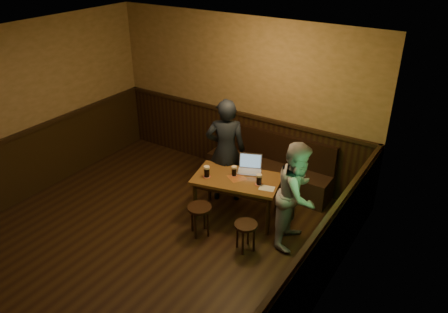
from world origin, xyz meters
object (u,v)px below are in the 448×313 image
person_grey (297,195)px  laptop (250,167)px  pint_left (207,172)px  person_suit (226,151)px  pub_table (237,183)px  pint_mid (234,171)px  pint_right (259,179)px  stool_right (246,229)px  stool_left (200,212)px  bench (269,170)px

person_grey → laptop: bearing=63.6°
pint_left → person_suit: bearing=93.0°
pub_table → pint_mid: 0.19m
pint_right → person_suit: (-0.80, 0.35, 0.10)m
pub_table → pint_left: size_ratio=7.96×
stool_right → person_suit: (-0.95, 0.98, 0.52)m
pint_right → person_suit: 0.88m
pint_left → pint_mid: bearing=37.5°
pint_left → person_grey: 1.41m
pub_table → stool_right: size_ratio=3.27×
pub_table → stool_right: (0.52, -0.62, -0.25)m
stool_right → pint_right: (-0.16, 0.63, 0.42)m
pub_table → person_grey: size_ratio=0.91×
stool_left → pub_table: bearing=72.4°
stool_left → person_suit: (-0.21, 1.03, 0.49)m
pint_left → person_suit: (-0.03, 0.58, 0.09)m
bench → pint_right: 1.22m
stool_right → pint_right: 0.78m
bench → laptop: bearing=-86.3°
pint_mid → person_grey: bearing=-5.7°
pub_table → pint_left: pint_left is taller
pint_mid → laptop: size_ratio=0.37×
person_grey → stool_left: bearing=111.1°
pint_right → person_suit: size_ratio=0.10×
pint_left → pint_right: (0.77, 0.23, -0.01)m
pint_right → laptop: laptop is taller
stool_right → person_grey: 0.85m
stool_left → laptop: 1.07m
stool_right → person_grey: bearing=48.8°
pub_table → person_suit: person_suit is taller
person_suit → pint_right: bearing=124.5°
stool_left → pint_mid: size_ratio=2.99×
laptop → person_suit: person_suit is taller
stool_right → pint_mid: (-0.60, 0.66, 0.42)m
bench → pub_table: bench is taller
bench → pint_mid: bench is taller
pub_table → person_grey: (1.00, -0.08, 0.18)m
stool_left → pint_left: 0.63m
pint_mid → person_suit: bearing=137.6°
stool_right → pint_mid: bearing=132.2°
pint_left → stool_right: bearing=-23.7°
bench → stool_left: bearing=-97.0°
pint_right → person_suit: person_suit is taller
person_suit → stool_left: bearing=70.0°
laptop → person_suit: 0.50m
stool_left → stool_right: 0.74m
bench → pint_left: (-0.40, -1.30, 0.47)m
laptop → pint_right: bearing=-64.7°
bench → stool_right: size_ratio=5.08×
stool_right → pint_mid: size_ratio=2.73×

